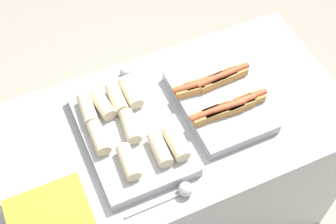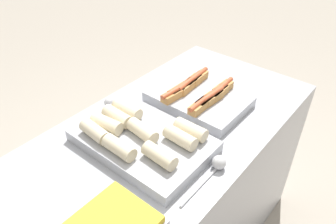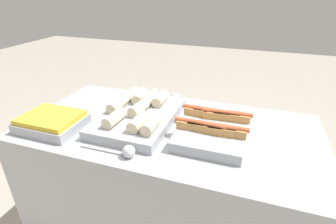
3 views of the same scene
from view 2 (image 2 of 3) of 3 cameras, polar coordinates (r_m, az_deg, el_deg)
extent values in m
cube|color=#A8AAB2|center=(1.75, 0.08, -14.01)|extent=(1.49, 0.77, 0.90)
cube|color=#A8AAB2|center=(1.56, 5.33, 2.22)|extent=(0.31, 0.44, 0.05)
cube|color=tan|center=(1.58, 9.54, 4.09)|extent=(0.12, 0.05, 0.04)
cylinder|color=#C15633|center=(1.57, 9.61, 4.72)|extent=(0.14, 0.02, 0.02)
cube|color=tan|center=(1.48, 6.62, 1.82)|extent=(0.12, 0.04, 0.04)
cylinder|color=#C15633|center=(1.47, 6.68, 2.47)|extent=(0.14, 0.02, 0.02)
cube|color=tan|center=(1.61, 4.23, 5.25)|extent=(0.12, 0.05, 0.04)
cylinder|color=#C15633|center=(1.60, 4.27, 5.87)|extent=(0.14, 0.03, 0.02)
cube|color=tan|center=(1.51, 7.77, 2.49)|extent=(0.12, 0.05, 0.04)
cylinder|color=#C15633|center=(1.49, 7.83, 3.13)|extent=(0.14, 0.03, 0.02)
cube|color=tan|center=(1.57, 3.34, 4.44)|extent=(0.12, 0.05, 0.04)
cylinder|color=#C15633|center=(1.56, 3.36, 5.07)|extent=(0.14, 0.03, 0.02)
cube|color=tan|center=(1.65, 5.32, 5.94)|extent=(0.12, 0.05, 0.04)
cylinder|color=#C15633|center=(1.64, 5.36, 6.54)|extent=(0.14, 0.03, 0.02)
cube|color=tan|center=(1.54, 1.92, 3.72)|extent=(0.12, 0.05, 0.04)
cylinder|color=#C15633|center=(1.53, 1.93, 4.35)|extent=(0.14, 0.03, 0.02)
cube|color=tan|center=(1.44, 5.51, 0.97)|extent=(0.12, 0.05, 0.04)
cylinder|color=#C15633|center=(1.43, 5.56, 1.62)|extent=(0.14, 0.02, 0.02)
cube|color=tan|center=(1.54, 8.77, 3.29)|extent=(0.12, 0.05, 0.04)
cylinder|color=#C15633|center=(1.53, 8.84, 3.92)|extent=(0.14, 0.02, 0.02)
cube|color=tan|center=(1.51, 0.89, 2.93)|extent=(0.12, 0.06, 0.04)
cylinder|color=#C15633|center=(1.50, 0.89, 3.57)|extent=(0.14, 0.04, 0.02)
cube|color=#A8AAB2|center=(1.33, -4.36, -5.05)|extent=(0.35, 0.53, 0.05)
cylinder|color=beige|center=(1.29, -4.35, -3.36)|extent=(0.07, 0.14, 0.06)
cylinder|color=beige|center=(1.35, -10.66, -2.03)|extent=(0.07, 0.14, 0.06)
cylinder|color=beige|center=(1.38, -8.82, -0.78)|extent=(0.06, 0.14, 0.06)
cylinder|color=beige|center=(1.30, 3.96, -3.11)|extent=(0.06, 0.14, 0.06)
cylinder|color=beige|center=(1.32, -12.61, -3.34)|extent=(0.07, 0.14, 0.06)
cylinder|color=beige|center=(1.23, -8.65, -6.07)|extent=(0.06, 0.14, 0.06)
cylinder|color=beige|center=(1.18, -1.49, -7.62)|extent=(0.06, 0.14, 0.06)
cylinder|color=beige|center=(1.26, 2.14, -4.49)|extent=(0.06, 0.14, 0.06)
cylinder|color=beige|center=(1.41, -7.16, 0.44)|extent=(0.06, 0.14, 0.06)
cylinder|color=silver|center=(1.19, 5.70, -12.61)|extent=(0.24, 0.01, 0.01)
sphere|color=silver|center=(1.25, 8.90, -8.66)|extent=(0.06, 0.06, 0.06)
cylinder|color=silver|center=(1.51, -13.48, -1.18)|extent=(0.25, 0.01, 0.01)
sphere|color=silver|center=(1.56, -10.06, 1.66)|extent=(0.06, 0.06, 0.06)
camera|label=1|loc=(0.81, 118.43, 48.64)|focal=50.00mm
camera|label=3|loc=(1.32, 56.80, 9.62)|focal=28.00mm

